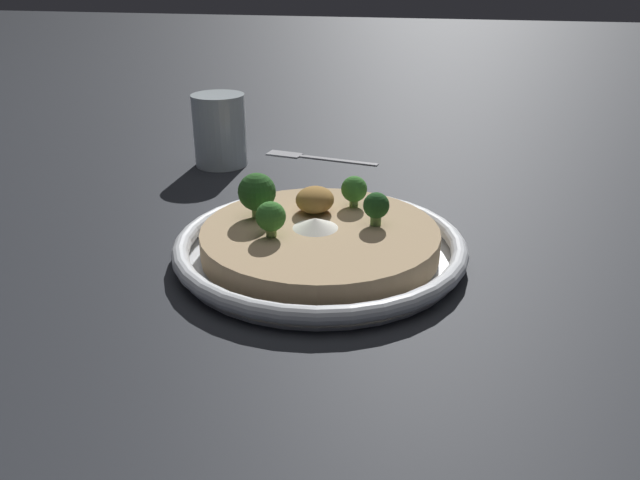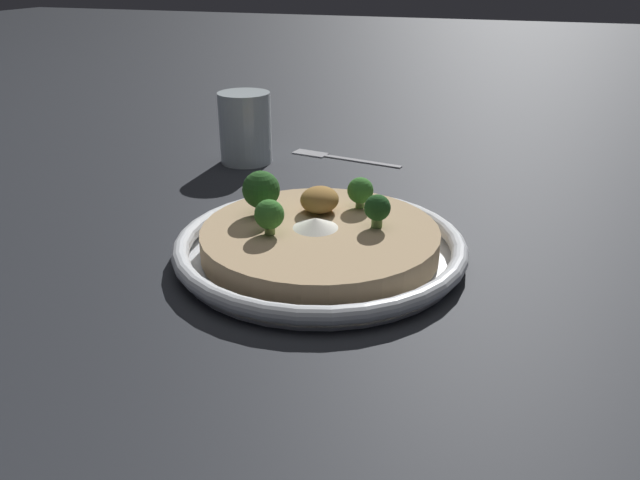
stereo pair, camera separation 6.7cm
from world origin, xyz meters
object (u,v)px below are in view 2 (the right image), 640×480
at_px(broccoli_back_left, 269,215).
at_px(drinking_glass, 245,128).
at_px(broccoli_right, 360,191).
at_px(broccoli_back, 261,190).
at_px(fork_utensil, 334,156).
at_px(broccoli_front_right, 377,209).
at_px(risotto_bowl, 320,244).

distance_m(broccoli_back_left, drinking_glass, 0.37).
height_order(broccoli_back_left, drinking_glass, drinking_glass).
relative_size(broccoli_right, broccoli_back, 0.72).
height_order(broccoli_back_left, fork_utensil, broccoli_back_left).
height_order(broccoli_back_left, broccoli_right, broccoli_back_left).
bearing_deg(fork_utensil, broccoli_right, 122.20).
bearing_deg(drinking_glass, broccoli_back_left, -151.11).
bearing_deg(broccoli_front_right, risotto_bowl, 111.72).
bearing_deg(fork_utensil, broccoli_front_right, 123.83).
bearing_deg(broccoli_back, broccoli_front_right, -87.32).
height_order(risotto_bowl, broccoli_back, broccoli_back).
height_order(broccoli_front_right, broccoli_right, same).
bearing_deg(broccoli_back_left, broccoli_right, -33.79).
relative_size(risotto_bowl, broccoli_back_left, 8.39).
relative_size(broccoli_back_left, drinking_glass, 0.34).
bearing_deg(broccoli_right, fork_utensil, 22.94).
relative_size(risotto_bowl, fork_utensil, 1.66).
distance_m(risotto_bowl, broccoli_front_right, 0.07).
relative_size(broccoli_front_right, broccoli_right, 1.01).
relative_size(broccoli_front_right, broccoli_back, 0.72).
bearing_deg(risotto_bowl, drinking_glass, 37.32).
xyz_separation_m(broccoli_back_left, drinking_glass, (0.32, 0.18, -0.00)).
bearing_deg(broccoli_right, risotto_bowl, 161.39).
bearing_deg(broccoli_back, drinking_glass, 28.32).
xyz_separation_m(broccoli_back_left, fork_utensil, (0.39, 0.05, -0.05)).
distance_m(broccoli_right, fork_utensil, 0.32).
bearing_deg(risotto_bowl, broccoli_front_right, -68.28).
xyz_separation_m(risotto_bowl, broccoli_back_left, (-0.03, 0.04, 0.04)).
xyz_separation_m(broccoli_right, broccoli_back, (-0.06, 0.10, 0.01)).
height_order(broccoli_right, drinking_glass, drinking_glass).
relative_size(drinking_glass, fork_utensil, 0.58).
distance_m(broccoli_front_right, drinking_glass, 0.39).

